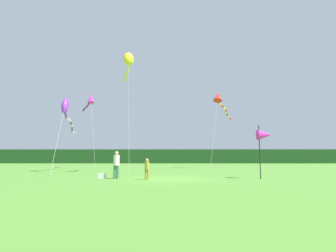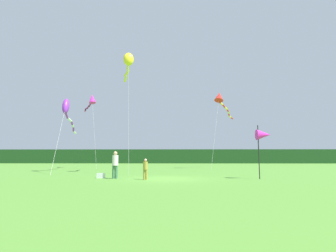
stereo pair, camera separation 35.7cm
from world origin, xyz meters
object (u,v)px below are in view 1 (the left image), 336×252
Objects in this scene: person_child at (147,168)px; kite_yellow at (128,61)px; cooler_box at (102,176)px; person_adult at (116,163)px; banner_flag_pole at (264,135)px; kite_red at (219,99)px; kite_purple at (66,111)px; kite_magenta at (90,100)px.

person_child is 0.12× the size of kite_yellow.
person_adult is at bearing -23.31° from cooler_box.
kite_red is (0.02, 15.72, 5.87)m from banner_flag_pole.
kite_red is (10.73, 15.18, 8.53)m from cooler_box.
person_adult is at bearing 179.46° from banner_flag_pole.
kite_purple reaches higher than person_adult.
banner_flag_pole is 0.32× the size of kite_yellow.
kite_yellow is (6.44, -10.25, 1.29)m from kite_magenta.
kite_purple is (0.06, -7.82, -2.80)m from kite_magenta.
person_adult is 1.37× the size of person_child.
banner_flag_pole is at bearing 4.54° from person_child.
kite_red is 18.16m from kite_purple.
kite_purple reaches higher than banner_flag_pole.
kite_magenta is at bearing 112.71° from person_adult.
person_adult is 11.70m from kite_purple.
kite_yellow is 1.00× the size of kite_purple.
person_child is 7.92m from banner_flag_pole.
kite_purple is (-8.72, 8.94, 5.20)m from person_child.
kite_red is at bearing -1.53° from kite_magenta.
kite_red is at bearing 44.51° from kite_yellow.
cooler_box is at bearing 177.12° from banner_flag_pole.
person_child reaches higher than cooler_box.
kite_red is at bearing 64.93° from person_child.
kite_yellow reaches higher than banner_flag_pole.
banner_flag_pole is at bearing -27.04° from kite_purple.
kite_purple is at bearing 134.28° from person_child.
banner_flag_pole reaches higher than person_child.
kite_red reaches higher than cooler_box.
kite_purple is at bearing -155.71° from kite_red.
kite_yellow is (0.75, 5.37, 9.86)m from cooler_box.
kite_yellow reaches higher than kite_purple.
kite_yellow is at bearing -57.85° from kite_magenta.
banner_flag_pole reaches higher than person_adult.
kite_magenta is at bearing 178.47° from kite_red.
cooler_box is 11.25m from kite_yellow.
kite_magenta is (-6.72, 16.07, 7.74)m from person_adult.
kite_yellow is at bearing 149.29° from banner_flag_pole.
kite_red is (7.64, 16.32, 7.96)m from person_child.
banner_flag_pole is 16.78m from kite_red.
kite_yellow reaches higher than cooler_box.
banner_flag_pole is 0.36× the size of kite_magenta.
person_child is at bearing -62.36° from kite_magenta.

